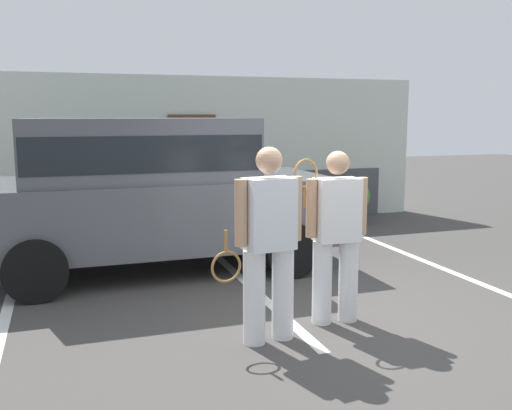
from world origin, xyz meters
TOP-DOWN VIEW (x-y plane):
  - ground_plane at (0.00, 0.00)m, footprint 40.00×40.00m
  - parking_stripe_0 at (-3.19, 1.50)m, footprint 0.12×4.40m
  - parking_stripe_1 at (-0.43, 1.50)m, footprint 0.12×4.40m
  - parking_stripe_2 at (2.34, 1.50)m, footprint 0.12×4.40m
  - house_frontage at (-0.00, 5.69)m, footprint 8.96×0.40m
  - parked_suv at (-1.45, 2.60)m, footprint 4.61×2.17m
  - tennis_player_man at (-0.80, -0.25)m, footprint 0.93×0.34m
  - tennis_player_woman at (0.01, -0.01)m, footprint 0.78×0.29m
  - potted_plant_by_porch at (2.76, 4.72)m, footprint 0.65×0.65m

SIDE VIEW (x-z plane):
  - ground_plane at x=0.00m, z-range 0.00..0.00m
  - parking_stripe_0 at x=-3.19m, z-range 0.00..0.01m
  - parking_stripe_1 at x=-0.43m, z-range 0.00..0.01m
  - parking_stripe_2 at x=2.34m, z-range 0.00..0.01m
  - potted_plant_by_porch at x=2.76m, z-range 0.05..0.91m
  - tennis_player_woman at x=0.01m, z-range 0.04..1.78m
  - tennis_player_man at x=-0.80m, z-range 0.03..1.84m
  - parked_suv at x=-1.45m, z-range 0.12..2.17m
  - house_frontage at x=0.00m, z-range -0.09..2.73m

